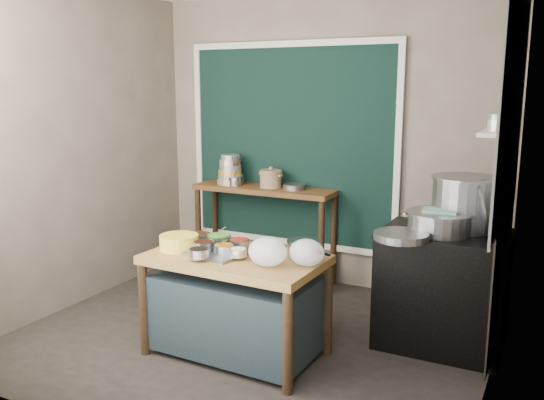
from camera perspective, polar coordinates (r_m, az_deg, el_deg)
The scene contains 30 objects.
floor at distance 4.65m, azimuth -2.16°, elevation -13.47°, with size 3.50×3.00×0.02m, color black.
back_wall at distance 5.62m, azimuth 5.28°, elevation 5.74°, with size 3.50×0.02×2.80m, color #786A5C.
left_wall at distance 5.34m, azimuth -19.07°, elevation 4.89°, with size 0.02×3.00×2.80m, color #786A5C.
right_wall at distance 3.74m, azimuth 21.98°, elevation 2.20°, with size 0.02×3.00×2.80m, color #786A5C.
curtain_panel at distance 5.72m, azimuth 1.86°, elevation 5.38°, with size 2.10×0.02×1.90m, color black.
curtain_frame at distance 5.72m, azimuth 1.82°, elevation 5.37°, with size 2.22×0.03×2.02m, color beige, non-canonical shape.
tile_panel at distance 4.25m, azimuth 22.80°, elevation 9.24°, with size 0.02×1.70×1.70m, color #B2B2AA.
soot_patch at distance 4.52m, azimuth 21.85°, elevation -5.44°, with size 0.01×1.30×1.30m, color black.
wall_shelf at distance 4.57m, azimuth 21.54°, elevation 6.27°, with size 0.22×0.70×0.03m, color beige.
prep_table at distance 4.24m, azimuth -3.61°, elevation -10.37°, with size 1.25×0.72×0.75m, color olive.
back_counter at distance 5.80m, azimuth -0.79°, elevation -3.33°, with size 1.45×0.40×0.95m, color #553518.
stove_block at distance 4.55m, azimuth 16.54°, elevation -8.60°, with size 0.90×0.68×0.85m, color black.
stove_top at distance 4.43m, azimuth 16.86°, elevation -3.23°, with size 0.92×0.69×0.03m, color black.
condiment_tray at distance 4.19m, azimuth -5.79°, elevation -5.08°, with size 0.49×0.35×0.02m, color gray.
condiment_bowls at distance 4.22m, azimuth -6.07°, elevation -4.37°, with size 0.62×0.50×0.07m.
yellow_basin at distance 4.30m, azimuth -9.19°, elevation -4.15°, with size 0.29×0.29×0.11m, color yellow.
saucepan at distance 4.03m, azimuth 3.12°, elevation -4.90°, with size 0.24×0.24×0.13m, color gray, non-canonical shape.
plastic_bag_a at distance 3.84m, azimuth -0.45°, elevation -5.15°, with size 0.27×0.23×0.20m, color white.
plastic_bag_b at distance 3.86m, azimuth 3.46°, elevation -5.22°, with size 0.24×0.21×0.18m, color white.
bowl_stack at distance 5.86m, azimuth -4.16°, elevation 2.85°, with size 0.27×0.27×0.30m.
utensil_cup at distance 5.78m, azimuth -3.62°, elevation 1.87°, with size 0.15×0.15×0.09m, color gray.
ceramic_crock at distance 5.66m, azimuth -0.12°, elevation 2.02°, with size 0.23×0.23×0.15m, color #806446, non-canonical shape.
wide_bowl at distance 5.56m, azimuth 2.19°, elevation 1.31°, with size 0.21×0.21×0.05m, color gray.
stock_pot at distance 4.51m, azimuth 18.54°, elevation -0.28°, with size 0.51×0.51×0.40m, color gray, non-canonical shape.
pot_lid at distance 4.40m, azimuth 19.81°, elevation -0.67°, with size 0.40×0.40×0.02m, color gray.
steamer at distance 4.36m, azimuth 16.25°, elevation -2.16°, with size 0.49×0.49×0.16m, color gray, non-canonical shape.
green_cloth at distance 4.34m, azimuth 16.32°, elevation -1.02°, with size 0.24×0.18×0.02m, color #64A17D.
shallow_pan at distance 4.12m, azimuth 12.68°, elevation -3.51°, with size 0.38×0.38×0.05m, color gray.
shelf_bowl_stack at distance 4.46m, azimuth 21.47°, elevation 7.09°, with size 0.15×0.15×0.12m.
shelf_bowl_green at distance 4.71m, azimuth 21.76°, elevation 6.87°, with size 0.14×0.14×0.05m, color gray.
Camera 1 is at (2.07, -3.69, 1.94)m, focal length 38.00 mm.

